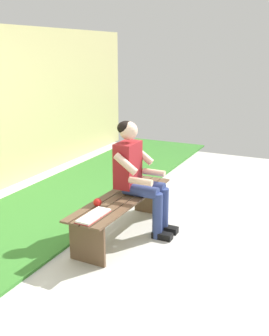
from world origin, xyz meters
The scene contains 6 objects.
ground_plane centered at (0.96, 1.00, -0.02)m, with size 10.00×7.00×0.04m, color beige.
grass_strip centered at (0.00, -1.17, 0.01)m, with size 9.00×1.60×0.03m, color #387A2D.
bench_near centered at (0.00, 0.00, 0.34)m, with size 1.64×0.48×0.44m.
person_seated centered at (-0.18, 0.10, 0.68)m, with size 0.50×0.69×1.25m.
apple centered at (0.34, -0.11, 0.49)m, with size 0.09×0.09×0.09m, color red.
book_open centered at (0.60, 0.00, 0.45)m, with size 0.42×0.17×0.02m.
Camera 1 is at (3.64, 1.90, 1.99)m, focal length 43.04 mm.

